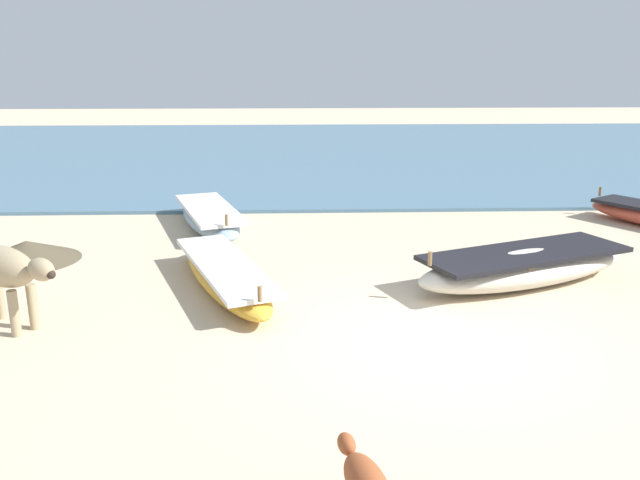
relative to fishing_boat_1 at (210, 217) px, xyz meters
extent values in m
plane|color=beige|center=(3.44, -5.57, -0.25)|extent=(80.00, 80.00, 0.00)
cube|color=slate|center=(3.44, 11.37, -0.21)|extent=(60.00, 20.00, 0.08)
cylinder|color=olive|center=(8.44, 0.96, 0.28)|extent=(0.06, 0.06, 0.20)
ellipsoid|color=#8CA5B7|center=(0.00, 0.00, -0.02)|extent=(1.96, 3.53, 0.45)
cube|color=white|center=(0.00, 0.00, 0.17)|extent=(1.81, 3.14, 0.07)
cube|color=olive|center=(0.08, -0.24, 0.10)|extent=(0.79, 0.36, 0.04)
cylinder|color=olive|center=(0.50, -1.49, 0.30)|extent=(0.06, 0.06, 0.20)
ellipsoid|color=beige|center=(5.21, -3.55, 0.02)|extent=(3.89, 2.43, 0.53)
cube|color=black|center=(5.21, -3.55, 0.24)|extent=(3.47, 2.24, 0.07)
cube|color=olive|center=(4.95, -3.65, 0.16)|extent=(0.46, 0.90, 0.04)
cylinder|color=olive|center=(3.61, -4.20, 0.38)|extent=(0.06, 0.06, 0.20)
ellipsoid|color=gold|center=(0.67, -3.57, -0.05)|extent=(2.07, 3.75, 0.40)
cube|color=white|center=(0.67, -3.57, 0.12)|extent=(1.90, 3.33, 0.07)
cube|color=olive|center=(0.77, -3.83, 0.06)|extent=(0.69, 0.36, 0.04)
cylinder|color=olive|center=(1.28, -5.16, 0.25)|extent=(0.06, 0.06, 0.20)
ellipsoid|color=tan|center=(-1.97, -4.91, 0.57)|extent=(1.27, 1.05, 0.52)
ellipsoid|color=tan|center=(-1.31, -5.34, 0.66)|extent=(0.46, 0.41, 0.28)
sphere|color=#2D2119|center=(-1.16, -5.44, 0.63)|extent=(0.15, 0.15, 0.11)
cylinder|color=tan|center=(-1.61, -4.99, 0.05)|extent=(0.12, 0.12, 0.60)
cylinder|color=tan|center=(-1.75, -5.21, 0.05)|extent=(0.12, 0.12, 0.60)
ellipsoid|color=#9E4C28|center=(2.10, -8.49, 0.25)|extent=(0.18, 0.24, 0.16)
sphere|color=#2D2119|center=(2.08, -8.40, 0.23)|extent=(0.07, 0.07, 0.06)
cone|color=brown|center=(-2.87, -2.01, -0.08)|extent=(2.19, 2.19, 0.35)
camera|label=1|loc=(1.73, -12.79, 3.06)|focal=36.35mm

